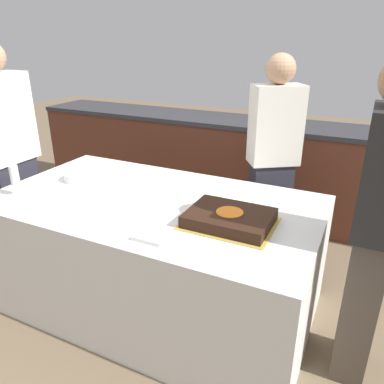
{
  "coord_description": "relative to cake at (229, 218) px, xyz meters",
  "views": [
    {
      "loc": [
        1.1,
        -1.74,
        1.65
      ],
      "look_at": [
        0.26,
        0.0,
        0.84
      ],
      "focal_mm": 35.0,
      "sensor_mm": 36.0,
      "label": 1
    }
  ],
  "objects": [
    {
      "name": "person_seated_right",
      "position": [
        0.68,
        0.09,
        0.06
      ],
      "size": [
        0.21,
        0.36,
        1.6
      ],
      "rotation": [
        0.0,
        0.0,
        -1.57
      ],
      "color": "#4C4238",
      "rests_on": "ground_plane"
    },
    {
      "name": "back_counter",
      "position": [
        -0.52,
        1.71,
        -0.31
      ],
      "size": [
        4.4,
        0.58,
        0.92
      ],
      "color": "#5B2D1E",
      "rests_on": "ground_plane"
    },
    {
      "name": "utensil_pile",
      "position": [
        -0.28,
        -0.32,
        -0.02
      ],
      "size": [
        0.16,
        0.09,
        0.02
      ],
      "color": "white",
      "rests_on": "dining_table"
    },
    {
      "name": "plate_stack",
      "position": [
        -1.15,
        0.16,
        -0.01
      ],
      "size": [
        0.21,
        0.21,
        0.05
      ],
      "color": "white",
      "rests_on": "dining_table"
    },
    {
      "name": "cake",
      "position": [
        0.0,
        0.0,
        0.0
      ],
      "size": [
        0.47,
        0.37,
        0.07
      ],
      "color": "gold",
      "rests_on": "dining_table"
    },
    {
      "name": "person_cutting_cake",
      "position": [
        0.0,
        0.85,
        0.04
      ],
      "size": [
        0.39,
        0.35,
        1.55
      ],
      "rotation": [
        0.0,
        0.0,
        -2.55
      ],
      "color": "#282833",
      "rests_on": "ground_plane"
    },
    {
      "name": "dining_table",
      "position": [
        -0.52,
        0.09,
        -0.4
      ],
      "size": [
        1.96,
        1.09,
        0.74
      ],
      "color": "silver",
      "rests_on": "ground_plane"
    },
    {
      "name": "side_plate_near_cake",
      "position": [
        -0.07,
        0.33,
        -0.03
      ],
      "size": [
        0.19,
        0.19,
        0.0
      ],
      "color": "white",
      "rests_on": "dining_table"
    },
    {
      "name": "person_seated_left",
      "position": [
        -1.72,
        0.09,
        0.07
      ],
      "size": [
        0.2,
        0.4,
        1.63
      ],
      "rotation": [
        0.0,
        0.0,
        1.57
      ],
      "color": "#282833",
      "rests_on": "ground_plane"
    },
    {
      "name": "wine_glass",
      "position": [
        -1.31,
        -0.21,
        0.09
      ],
      "size": [
        0.07,
        0.07,
        0.19
      ],
      "color": "white",
      "rests_on": "dining_table"
    },
    {
      "name": "ground_plane",
      "position": [
        -0.52,
        0.09,
        -0.78
      ],
      "size": [
        14.0,
        14.0,
        0.0
      ],
      "primitive_type": "plane",
      "color": "#7A664C"
    }
  ]
}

